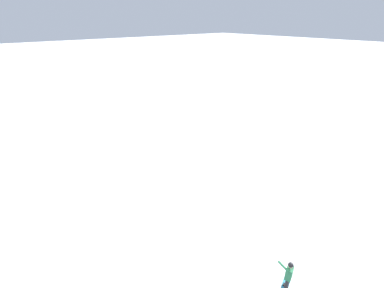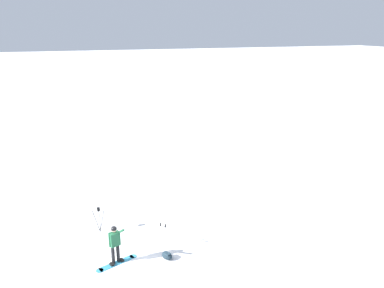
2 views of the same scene
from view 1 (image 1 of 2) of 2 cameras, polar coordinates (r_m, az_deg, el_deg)
The scene contains 1 object.
snowboarder at distance 13.57m, azimuth 19.18°, elevation -23.86°, with size 0.61×0.62×1.68m.
Camera 1 is at (-8.00, -3.77, 10.88)m, focal length 26.06 mm.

